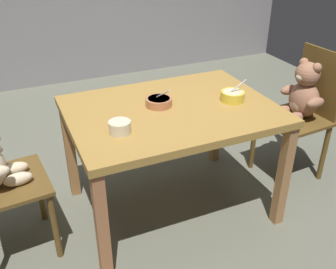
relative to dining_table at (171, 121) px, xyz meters
name	(u,v)px	position (x,y,z in m)	size (l,w,h in m)	color
ground_plane	(171,208)	(0.00, 0.00, -0.66)	(5.20, 5.20, 0.04)	#646656
dining_table	(171,121)	(0.00, 0.00, 0.00)	(1.18, 0.88, 0.72)	#A47A38
teddy_chair_near_right	(302,101)	(0.99, 0.02, -0.06)	(0.44, 0.44, 0.92)	brown
porridge_bowl_yellow_near_right	(233,96)	(0.37, -0.05, 0.12)	(0.15, 0.14, 0.13)	yellow
porridge_bowl_terracotta_center	(159,102)	(-0.05, 0.06, 0.11)	(0.16, 0.16, 0.12)	#B66F49
porridge_bowl_cream_near_left	(120,127)	(-0.36, -0.16, 0.12)	(0.11, 0.11, 0.06)	beige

